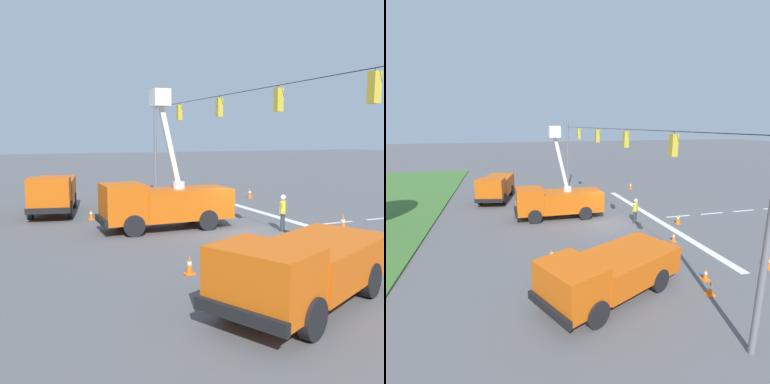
# 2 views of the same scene
# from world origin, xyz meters

# --- Properties ---
(ground_plane) EXTENTS (200.00, 200.00, 0.00)m
(ground_plane) POSITION_xyz_m (0.00, 0.00, 0.00)
(ground_plane) COLOR #565659
(lane_markings) EXTENTS (17.60, 15.25, 0.01)m
(lane_markings) POSITION_xyz_m (0.00, -5.24, 0.00)
(lane_markings) COLOR silver
(lane_markings) RESTS_ON ground
(signal_gantry) EXTENTS (26.20, 0.33, 7.20)m
(signal_gantry) POSITION_xyz_m (0.00, -0.00, 4.58)
(signal_gantry) COLOR slate
(signal_gantry) RESTS_ON ground
(utility_truck_bucket_lift) EXTENTS (2.40, 6.50, 6.77)m
(utility_truck_bucket_lift) POSITION_xyz_m (2.05, 3.23, 1.41)
(utility_truck_bucket_lift) COLOR #D6560F
(utility_truck_bucket_lift) RESTS_ON ground
(utility_truck_support_near) EXTENTS (4.96, 6.77, 2.01)m
(utility_truck_support_near) POSITION_xyz_m (-8.88, 3.17, 1.10)
(utility_truck_support_near) COLOR #D6560F
(utility_truck_support_near) RESTS_ON ground
(utility_truck_support_far) EXTENTS (6.75, 3.53, 2.31)m
(utility_truck_support_far) POSITION_xyz_m (8.87, 7.73, 1.26)
(utility_truck_support_far) COLOR #D6560F
(utility_truck_support_far) RESTS_ON ground
(road_worker) EXTENTS (0.50, 0.48, 1.77)m
(road_worker) POSITION_xyz_m (-0.59, -1.88, 1.00)
(road_worker) COLOR #383842
(road_worker) RESTS_ON ground
(traffic_cone_foreground_right) EXTENTS (0.36, 0.36, 0.63)m
(traffic_cone_foreground_right) POSITION_xyz_m (-4.39, -2.62, 0.30)
(traffic_cone_foreground_right) COLOR orange
(traffic_cone_foreground_right) RESTS_ON ground
(traffic_cone_mid_left) EXTENTS (0.36, 0.36, 0.65)m
(traffic_cone_mid_left) POSITION_xyz_m (5.95, 6.09, 0.32)
(traffic_cone_mid_left) COLOR orange
(traffic_cone_mid_left) RESTS_ON ground
(traffic_cone_mid_right) EXTENTS (0.36, 0.36, 0.65)m
(traffic_cone_mid_right) POSITION_xyz_m (-5.11, 4.89, 0.31)
(traffic_cone_mid_right) COLOR orange
(traffic_cone_mid_right) RESTS_ON ground
(traffic_cone_near_bucket) EXTENTS (0.36, 0.36, 0.59)m
(traffic_cone_near_bucket) POSITION_xyz_m (-4.98, 1.69, 0.28)
(traffic_cone_near_bucket) COLOR orange
(traffic_cone_near_bucket) RESTS_ON ground
(traffic_cone_far_right) EXTENTS (0.36, 0.36, 0.79)m
(traffic_cone_far_right) POSITION_xyz_m (-1.56, -4.72, 0.39)
(traffic_cone_far_right) COLOR orange
(traffic_cone_far_right) RESTS_ON ground
(traffic_cone_centre_line) EXTENTS (0.36, 0.36, 0.78)m
(traffic_cone_centre_line) POSITION_xyz_m (10.05, -6.30, 0.39)
(traffic_cone_centre_line) COLOR orange
(traffic_cone_centre_line) RESTS_ON ground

